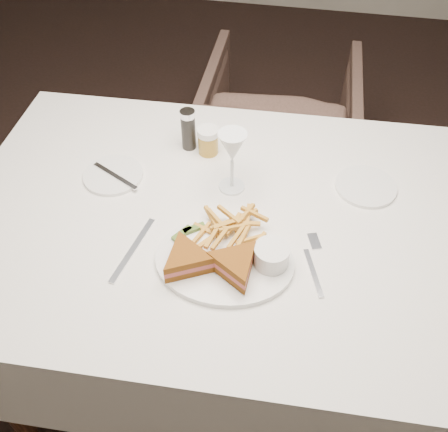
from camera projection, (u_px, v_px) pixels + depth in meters
name	position (u px, v px, depth m)	size (l,w,h in m)	color
ground	(301.00, 280.00, 2.03)	(5.00, 5.00, 0.00)	black
table	(227.00, 299.00, 1.52)	(1.37, 0.92, 0.75)	white
chair_far	(279.00, 121.00, 2.22)	(0.64, 0.60, 0.66)	#4E382F
table_setting	(225.00, 221.00, 1.18)	(0.83, 0.56, 0.18)	white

